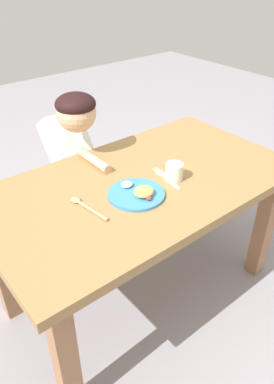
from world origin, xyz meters
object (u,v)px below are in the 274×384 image
Objects in this scene: spoon at (85,206)px; person at (71,167)px; plate at (138,193)px; fork at (166,178)px; drinking_cup at (174,172)px.

person is at bearing -30.91° from spoon.
fork is (0.19, 0.03, -0.01)m from plate.
person is at bearing 109.17° from drinking_cup.
spoon is at bearing 66.55° from person.
fork is 0.05m from drinking_cup.
person reaches higher than plate.
fork is 0.60m from person.
drinking_cup is at bearing -125.69° from fork.
spoon is at bearing 162.05° from plate.
person reaches higher than fork.
spoon is (-0.21, 0.07, -0.01)m from plate.
drinking_cup is 0.08× the size of person.
drinking_cup is at bearing 109.17° from person.
spoon is at bearing 171.18° from drinking_cup.
drinking_cup reaches higher than plate.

